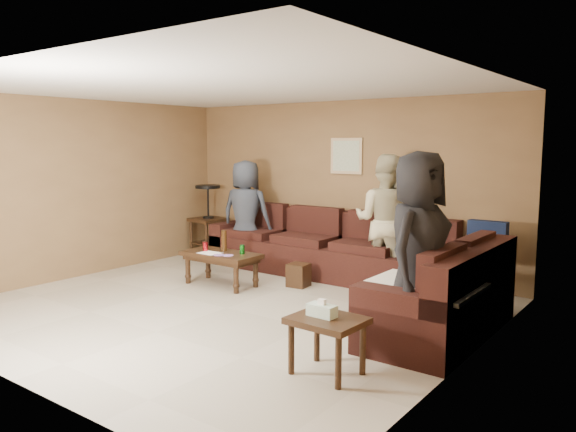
# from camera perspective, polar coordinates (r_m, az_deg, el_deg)

# --- Properties ---
(room) EXTENTS (5.60, 5.50, 2.50)m
(room) POSITION_cam_1_polar(r_m,az_deg,el_deg) (6.31, -6.47, 5.35)
(room) COLOR #AFA794
(room) RESTS_ON ground
(sectional_sofa) EXTENTS (4.65, 2.90, 0.97)m
(sectional_sofa) POSITION_cam_1_polar(r_m,az_deg,el_deg) (7.22, 6.79, -5.11)
(sectional_sofa) COLOR #331511
(sectional_sofa) RESTS_ON ground
(coffee_table) EXTENTS (1.06, 0.54, 0.72)m
(coffee_table) POSITION_cam_1_polar(r_m,az_deg,el_deg) (7.52, -6.82, -4.20)
(coffee_table) COLOR #321D10
(coffee_table) RESTS_ON ground
(end_table_left) EXTENTS (0.58, 0.58, 1.19)m
(end_table_left) POSITION_cam_1_polar(r_m,az_deg,el_deg) (9.56, -8.09, -0.26)
(end_table_left) COLOR #321D10
(end_table_left) RESTS_ON ground
(side_table_right) EXTENTS (0.60, 0.50, 0.62)m
(side_table_right) POSITION_cam_1_polar(r_m,az_deg,el_deg) (4.66, 3.93, -11.01)
(side_table_right) COLOR #321D10
(side_table_right) RESTS_ON ground
(waste_bin) EXTENTS (0.28, 0.28, 0.30)m
(waste_bin) POSITION_cam_1_polar(r_m,az_deg,el_deg) (7.46, 1.08, -6.02)
(waste_bin) COLOR #321D10
(waste_bin) RESTS_ON ground
(wall_art) EXTENTS (0.52, 0.04, 0.52)m
(wall_art) POSITION_cam_1_polar(r_m,az_deg,el_deg) (8.24, 5.95, 6.09)
(wall_art) COLOR tan
(wall_art) RESTS_ON ground
(person_left) EXTENTS (0.91, 0.71, 1.63)m
(person_left) POSITION_cam_1_polar(r_m,az_deg,el_deg) (8.65, -4.29, 0.28)
(person_left) COLOR #2C323D
(person_left) RESTS_ON ground
(person_middle) EXTENTS (0.93, 0.77, 1.75)m
(person_middle) POSITION_cam_1_polar(r_m,az_deg,el_deg) (7.45, 9.85, -0.50)
(person_middle) COLOR #C0B68E
(person_middle) RESTS_ON ground
(person_right) EXTENTS (0.58, 0.89, 1.82)m
(person_right) POSITION_cam_1_polar(r_m,az_deg,el_deg) (5.28, 12.99, -3.44)
(person_right) COLOR black
(person_right) RESTS_ON ground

